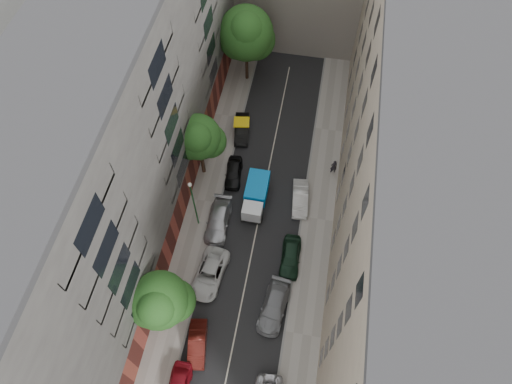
% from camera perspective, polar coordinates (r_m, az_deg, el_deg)
% --- Properties ---
extents(ground, '(120.00, 120.00, 0.00)m').
position_cam_1_polar(ground, '(43.94, 0.55, -2.30)').
color(ground, '#4C4C49').
rests_on(ground, ground).
extents(road_surface, '(8.00, 44.00, 0.02)m').
position_cam_1_polar(road_surface, '(43.93, 0.55, -2.30)').
color(road_surface, black).
rests_on(road_surface, ground).
extents(sidewalk_left, '(3.00, 44.00, 0.15)m').
position_cam_1_polar(sidewalk_left, '(44.64, -6.42, -1.13)').
color(sidewalk_left, gray).
rests_on(sidewalk_left, ground).
extents(sidewalk_right, '(3.00, 44.00, 0.15)m').
position_cam_1_polar(sidewalk_right, '(43.79, 7.67, -3.36)').
color(sidewalk_right, gray).
rests_on(sidewalk_right, ground).
extents(building_left, '(8.00, 44.00, 20.00)m').
position_cam_1_polar(building_left, '(38.21, -15.94, 7.73)').
color(building_left, '#464341').
rests_on(building_left, ground).
extents(building_right, '(8.00, 44.00, 20.00)m').
position_cam_1_polar(building_right, '(36.18, 18.13, 2.81)').
color(building_right, tan).
rests_on(building_right, ground).
extents(tarp_truck, '(2.00, 4.91, 2.27)m').
position_cam_1_polar(tarp_truck, '(43.32, -0.03, -0.44)').
color(tarp_truck, black).
rests_on(tarp_truck, ground).
extents(car_left_1, '(2.02, 4.13, 1.30)m').
position_cam_1_polar(car_left_1, '(39.00, -7.35, -18.29)').
color(car_left_1, '#4B130F').
rests_on(car_left_1, ground).
extents(car_left_2, '(2.90, 5.31, 1.41)m').
position_cam_1_polar(car_left_2, '(40.62, -5.81, -10.13)').
color(car_left_2, silver).
rests_on(car_left_2, ground).
extents(car_left_3, '(2.11, 5.01, 1.44)m').
position_cam_1_polar(car_left_3, '(42.72, -4.73, -3.60)').
color(car_left_3, '#B0B0B5').
rests_on(car_left_3, ground).
extents(car_left_4, '(1.93, 4.03, 1.33)m').
position_cam_1_polar(car_left_4, '(45.49, -2.82, 2.45)').
color(car_left_4, black).
rests_on(car_left_4, ground).
extents(car_left_5, '(2.09, 4.38, 1.38)m').
position_cam_1_polar(car_left_5, '(48.76, -1.78, 7.89)').
color(car_left_5, black).
rests_on(car_left_5, ground).
extents(car_right_1, '(2.57, 5.14, 1.43)m').
position_cam_1_polar(car_right_1, '(39.46, 2.26, -14.15)').
color(car_right_1, slate).
rests_on(car_right_1, ground).
extents(car_right_2, '(1.82, 4.30, 1.45)m').
position_cam_1_polar(car_right_2, '(41.12, 4.34, -8.09)').
color(car_right_2, black).
rests_on(car_right_2, ground).
extents(car_right_3, '(1.90, 4.30, 1.37)m').
position_cam_1_polar(car_right_3, '(44.01, 5.54, -0.80)').
color(car_right_3, silver).
rests_on(car_right_3, ground).
extents(tree_near, '(4.81, 4.45, 7.62)m').
position_cam_1_polar(tree_near, '(35.52, -11.83, -13.35)').
color(tree_near, '#382619').
rests_on(tree_near, sidewalk_left).
extents(tree_mid, '(4.70, 4.33, 7.88)m').
position_cam_1_polar(tree_mid, '(42.09, -7.13, 6.57)').
color(tree_mid, '#382619').
rests_on(tree_mid, sidewalk_left).
extents(tree_far, '(5.97, 5.79, 9.34)m').
position_cam_1_polar(tree_far, '(50.40, -1.17, 18.99)').
color(tree_far, '#382619').
rests_on(tree_far, sidewalk_left).
extents(lamp_post, '(0.36, 0.36, 6.90)m').
position_cam_1_polar(lamp_post, '(39.82, -7.84, -1.03)').
color(lamp_post, '#195827').
rests_on(lamp_post, sidewalk_left).
extents(pedestrian, '(0.77, 0.62, 1.85)m').
position_cam_1_polar(pedestrian, '(46.00, 9.69, 3.15)').
color(pedestrian, black).
rests_on(pedestrian, sidewalk_right).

